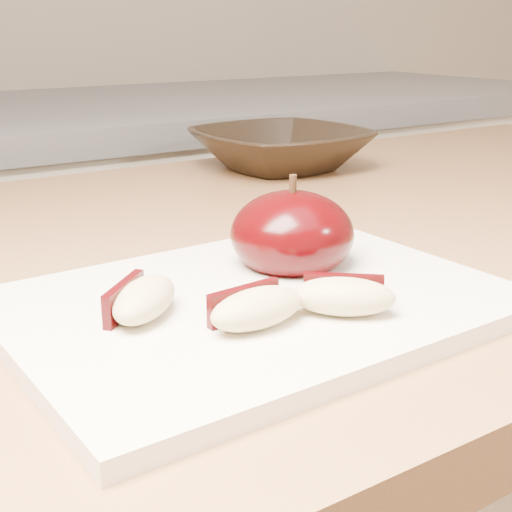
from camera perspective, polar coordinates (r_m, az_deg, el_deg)
cutting_board at (r=0.44m, az=0.00°, el=-3.85°), size 0.30×0.23×0.01m
apple_half at (r=0.48m, az=2.90°, el=1.76°), size 0.09×0.09×0.07m
apple_wedge_a at (r=0.40m, az=-9.10°, el=-3.42°), size 0.06×0.06×0.02m
apple_wedge_b at (r=0.39m, az=-0.02°, el=-4.15°), size 0.06×0.03×0.02m
apple_wedge_c at (r=0.41m, az=7.00°, el=-3.18°), size 0.06×0.06×0.02m
bowl at (r=0.87m, az=1.94°, el=8.56°), size 0.20×0.20×0.05m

